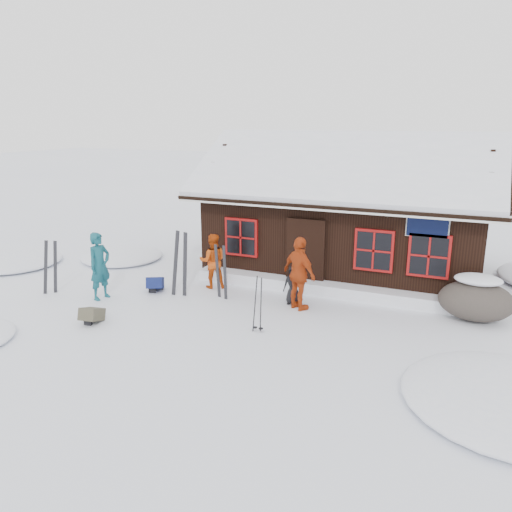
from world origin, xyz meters
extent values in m
plane|color=white|center=(0.00, 0.00, 0.00)|extent=(120.00, 120.00, 0.00)
cube|color=black|center=(1.50, 5.00, 1.25)|extent=(8.00, 5.00, 2.50)
cube|color=black|center=(1.50, 3.52, 3.35)|extent=(8.90, 3.14, 1.88)
cube|color=black|center=(1.50, 6.47, 3.35)|extent=(8.90, 3.14, 1.88)
cube|color=white|center=(1.50, 3.52, 3.49)|extent=(8.72, 3.07, 1.86)
cube|color=white|center=(1.50, 6.47, 3.49)|extent=(8.72, 3.07, 1.86)
cube|color=white|center=(1.50, 5.00, 4.22)|extent=(8.81, 0.22, 0.14)
cube|color=silver|center=(1.50, 2.05, 2.48)|extent=(8.90, 0.10, 0.20)
cube|color=black|center=(0.90, 2.45, 1.00)|extent=(1.00, 0.10, 2.00)
cube|color=black|center=(4.10, 2.42, 2.15)|extent=(1.00, 0.06, 0.60)
cube|color=maroon|center=(-1.10, 2.44, 1.35)|extent=(1.04, 0.10, 1.14)
cube|color=black|center=(-1.10, 2.40, 1.35)|extent=(0.90, 0.04, 1.00)
cube|color=maroon|center=(2.80, 2.44, 1.35)|extent=(1.04, 0.10, 1.14)
cube|color=black|center=(2.80, 2.40, 1.35)|extent=(0.90, 0.04, 1.00)
cube|color=maroon|center=(4.20, 2.44, 1.35)|extent=(1.04, 0.10, 1.14)
cube|color=black|center=(4.20, 2.40, 1.35)|extent=(0.90, 0.04, 1.00)
cube|color=white|center=(1.50, 2.25, 0.17)|extent=(7.60, 0.60, 0.35)
ellipsoid|color=white|center=(-6.00, 3.00, 0.00)|extent=(2.80, 2.80, 0.34)
ellipsoid|color=white|center=(6.00, -2.00, 0.00)|extent=(3.60, 3.60, 0.43)
ellipsoid|color=white|center=(-9.00, 1.00, 0.00)|extent=(3.20, 3.20, 0.38)
imported|color=#124D59|center=(-3.94, -0.50, 0.92)|extent=(0.53, 0.73, 1.84)
imported|color=#C5450D|center=(-1.59, 1.54, 0.79)|extent=(0.96, 0.89, 1.59)
imported|color=#B13A12|center=(1.25, 0.87, 0.95)|extent=(1.19, 0.97, 1.90)
imported|color=black|center=(0.98, 1.18, 0.52)|extent=(0.52, 0.35, 1.05)
ellipsoid|color=#4A423B|center=(5.40, 1.91, 0.48)|extent=(1.75, 1.31, 0.96)
ellipsoid|color=white|center=(5.40, 1.91, 0.90)|extent=(1.10, 0.80, 0.24)
cube|color=black|center=(-5.61, -0.77, 0.74)|extent=(0.19, 0.22, 1.57)
cube|color=black|center=(-5.39, -0.64, 0.74)|extent=(0.28, 0.07, 1.57)
cube|color=black|center=(-1.08, 0.86, 0.72)|extent=(0.17, 0.06, 1.54)
cube|color=black|center=(-0.83, 0.81, 0.72)|extent=(0.15, 0.09, 1.54)
cube|color=black|center=(-2.22, 0.55, 0.89)|extent=(0.29, 0.11, 1.89)
cube|color=black|center=(-1.91, 0.53, 0.89)|extent=(0.28, 0.13, 1.89)
cylinder|color=black|center=(0.76, -0.83, 0.64)|extent=(0.10, 0.12, 1.36)
cylinder|color=black|center=(0.91, -0.83, 0.64)|extent=(0.10, 0.12, 1.36)
cube|color=#121C50|center=(-2.95, 0.59, 0.16)|extent=(0.66, 0.72, 0.32)
cube|color=#484433|center=(-3.00, -1.97, 0.15)|extent=(0.50, 0.61, 0.30)
camera|label=1|loc=(5.03, -10.61, 4.70)|focal=35.00mm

